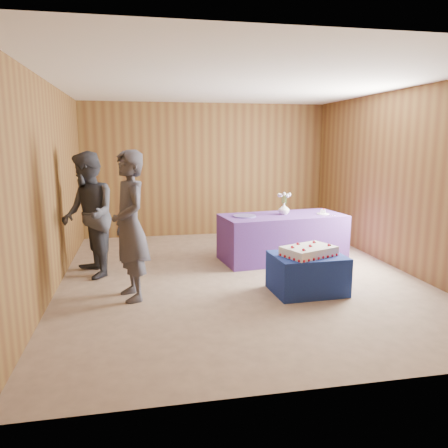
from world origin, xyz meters
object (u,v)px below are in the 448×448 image
object	(u,v)px
vase	(284,209)
sheet_cake	(309,251)
cake_table	(307,273)
serving_table	(282,237)
guest_left	(130,226)
guest_right	(88,215)

from	to	relation	value
vase	sheet_cake	bearing A→B (deg)	-97.83
cake_table	vase	bearing A→B (deg)	79.81
serving_table	vase	xyz separation A→B (m)	(0.03, 0.04, 0.47)
sheet_cake	vase	bearing A→B (deg)	60.15
guest_left	serving_table	bearing A→B (deg)	103.44
serving_table	sheet_cake	bearing A→B (deg)	-103.88
vase	guest_right	world-z (taller)	guest_right
sheet_cake	guest_left	distance (m)	2.26
sheet_cake	guest_right	distance (m)	3.11
cake_table	vase	distance (m)	1.75
sheet_cake	vase	xyz separation A→B (m)	(0.23, 1.67, 0.28)
guest_left	vase	bearing A→B (deg)	103.79
vase	guest_right	bearing A→B (deg)	-172.79
guest_left	cake_table	bearing A→B (deg)	68.24
serving_table	sheet_cake	xyz separation A→B (m)	(-0.20, -1.63, 0.18)
cake_table	serving_table	distance (m)	1.61
cake_table	sheet_cake	size ratio (longest dim) A/B	1.14
guest_right	guest_left	bearing A→B (deg)	10.40
cake_table	guest_right	world-z (taller)	guest_right
serving_table	guest_left	bearing A→B (deg)	-157.06
cake_table	vase	world-z (taller)	vase
guest_left	guest_right	size ratio (longest dim) A/B	1.02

